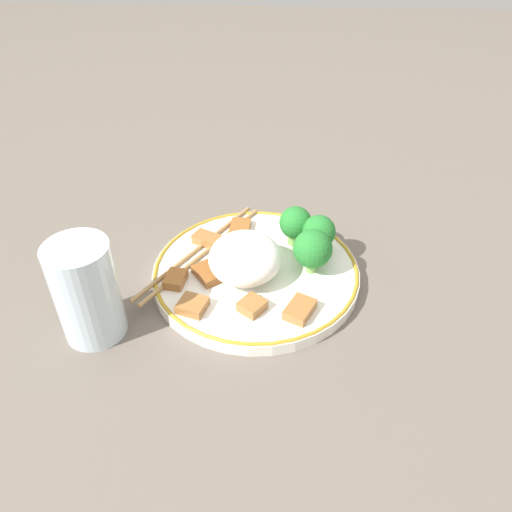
# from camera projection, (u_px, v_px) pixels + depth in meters

# --- Properties ---
(ground_plane) EXTENTS (3.00, 3.00, 0.00)m
(ground_plane) POSITION_uv_depth(u_px,v_px,m) (256.00, 278.00, 0.63)
(ground_plane) COLOR #665B51
(plate) EXTENTS (0.26, 0.26, 0.02)m
(plate) POSITION_uv_depth(u_px,v_px,m) (256.00, 272.00, 0.63)
(plate) COLOR white
(plate) RESTS_ON ground_plane
(rice_mound) EXTENTS (0.09, 0.09, 0.05)m
(rice_mound) POSITION_uv_depth(u_px,v_px,m) (245.00, 258.00, 0.60)
(rice_mound) COLOR white
(rice_mound) RESTS_ON plate
(broccoli_back_left) EXTENTS (0.05, 0.05, 0.06)m
(broccoli_back_left) POSITION_uv_depth(u_px,v_px,m) (313.00, 251.00, 0.59)
(broccoli_back_left) COLOR #7FB756
(broccoli_back_left) RESTS_ON plate
(broccoli_back_center) EXTENTS (0.04, 0.04, 0.05)m
(broccoli_back_center) POSITION_uv_depth(u_px,v_px,m) (319.00, 233.00, 0.63)
(broccoli_back_center) COLOR #7FB756
(broccoli_back_center) RESTS_ON plate
(broccoli_back_right) EXTENTS (0.04, 0.04, 0.05)m
(broccoli_back_right) POSITION_uv_depth(u_px,v_px,m) (295.00, 224.00, 0.64)
(broccoli_back_right) COLOR #7FB756
(broccoli_back_right) RESTS_ON plate
(meat_near_front) EXTENTS (0.04, 0.04, 0.01)m
(meat_near_front) POSITION_uv_depth(u_px,v_px,m) (192.00, 305.00, 0.56)
(meat_near_front) COLOR #9E6633
(meat_near_front) RESTS_ON plate
(meat_near_left) EXTENTS (0.04, 0.04, 0.01)m
(meat_near_left) POSITION_uv_depth(u_px,v_px,m) (248.00, 306.00, 0.56)
(meat_near_left) COLOR #9E6633
(meat_near_left) RESTS_ON plate
(meat_near_right) EXTENTS (0.04, 0.05, 0.01)m
(meat_near_right) POSITION_uv_depth(u_px,v_px,m) (208.00, 273.00, 0.61)
(meat_near_right) COLOR brown
(meat_near_right) RESTS_ON plate
(meat_near_back) EXTENTS (0.04, 0.05, 0.01)m
(meat_near_back) POSITION_uv_depth(u_px,v_px,m) (300.00, 309.00, 0.56)
(meat_near_back) COLOR #9E6633
(meat_near_back) RESTS_ON plate
(meat_on_rice_edge) EXTENTS (0.04, 0.04, 0.01)m
(meat_on_rice_edge) POSITION_uv_depth(u_px,v_px,m) (208.00, 240.00, 0.66)
(meat_on_rice_edge) COLOR #9E6633
(meat_on_rice_edge) RESTS_ON plate
(meat_mid_left) EXTENTS (0.04, 0.04, 0.01)m
(meat_mid_left) POSITION_uv_depth(u_px,v_px,m) (252.00, 246.00, 0.65)
(meat_mid_left) COLOR #995B28
(meat_mid_left) RESTS_ON plate
(meat_mid_right) EXTENTS (0.03, 0.03, 0.01)m
(meat_mid_right) POSITION_uv_depth(u_px,v_px,m) (175.00, 279.00, 0.60)
(meat_mid_right) COLOR #995B28
(meat_mid_right) RESTS_ON plate
(meat_far_scatter) EXTENTS (0.03, 0.04, 0.01)m
(meat_far_scatter) POSITION_uv_depth(u_px,v_px,m) (240.00, 228.00, 0.68)
(meat_far_scatter) COLOR #995B28
(meat_far_scatter) RESTS_ON plate
(chopsticks) EXTENTS (0.14, 0.21, 0.01)m
(chopsticks) POSITION_uv_depth(u_px,v_px,m) (200.00, 251.00, 0.64)
(chopsticks) COLOR #AD8451
(chopsticks) RESTS_ON plate
(drinking_glass) EXTENTS (0.07, 0.07, 0.12)m
(drinking_glass) POSITION_uv_depth(u_px,v_px,m) (86.00, 291.00, 0.52)
(drinking_glass) COLOR silver
(drinking_glass) RESTS_ON ground_plane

